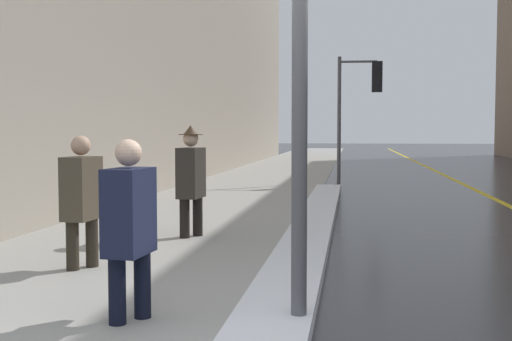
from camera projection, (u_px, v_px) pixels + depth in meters
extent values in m
cube|color=#9E9B93|center=(258.00, 183.00, 19.13)|extent=(4.00, 80.00, 0.01)
cube|color=gold|center=(466.00, 185.00, 18.24)|extent=(0.16, 80.00, 0.00)
cube|color=white|center=(312.00, 227.00, 9.88)|extent=(0.62, 14.17, 0.14)
cube|color=gray|center=(147.00, 2.00, 24.41)|extent=(6.00, 36.00, 12.96)
cylinder|color=#515156|center=(339.00, 120.00, 19.08)|extent=(0.11, 0.11, 3.75)
cylinder|color=#515156|center=(358.00, 62.00, 18.91)|extent=(1.10, 0.11, 0.07)
cube|color=black|center=(377.00, 77.00, 18.88)|extent=(0.31, 0.21, 0.90)
sphere|color=red|center=(377.00, 67.00, 18.98)|extent=(0.19, 0.19, 0.19)
sphere|color=orange|center=(377.00, 77.00, 18.99)|extent=(0.19, 0.19, 0.19)
sphere|color=green|center=(377.00, 87.00, 19.01)|extent=(0.19, 0.19, 0.19)
cylinder|color=black|center=(142.00, 271.00, 5.22)|extent=(0.14, 0.14, 0.79)
cylinder|color=black|center=(117.00, 276.00, 5.04)|extent=(0.14, 0.14, 0.79)
cube|color=#191E38|center=(129.00, 211.00, 5.10)|extent=(0.32, 0.50, 0.69)
sphere|color=beige|center=(128.00, 153.00, 5.07)|extent=(0.21, 0.21, 0.21)
cube|color=black|center=(146.00, 224.00, 5.44)|extent=(0.12, 0.23, 0.28)
cylinder|color=#2A241B|center=(92.00, 233.00, 7.21)|extent=(0.14, 0.14, 0.80)
cylinder|color=#2A241B|center=(72.00, 235.00, 7.02)|extent=(0.14, 0.14, 0.80)
cube|color=#473D2D|center=(81.00, 188.00, 7.08)|extent=(0.32, 0.50, 0.70)
sphere|color=tan|center=(81.00, 145.00, 7.06)|extent=(0.22, 0.22, 0.22)
cylinder|color=black|center=(198.00, 208.00, 9.35)|extent=(0.14, 0.14, 0.83)
cylinder|color=black|center=(185.00, 210.00, 9.16)|extent=(0.14, 0.14, 0.83)
cube|color=#2D2823|center=(191.00, 173.00, 9.22)|extent=(0.34, 0.52, 0.72)
sphere|color=beige|center=(191.00, 139.00, 9.19)|extent=(0.22, 0.22, 0.22)
cylinder|color=#4C3823|center=(191.00, 135.00, 9.19)|extent=(0.35, 0.35, 0.01)
cone|color=#4C3823|center=(191.00, 130.00, 9.18)|extent=(0.21, 0.21, 0.13)
cube|color=black|center=(199.00, 182.00, 9.57)|extent=(0.12, 0.23, 0.28)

